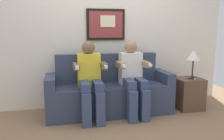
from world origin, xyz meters
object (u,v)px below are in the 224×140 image
couch (109,93)px  person_on_right (133,75)px  side_table_right (188,93)px  spare_remote_on_table (193,78)px  person_on_left (90,77)px  table_lamp (193,56)px

couch → person_on_right: person_on_right is taller
side_table_right → spare_remote_on_table: bearing=-47.6°
person_on_left → spare_remote_on_table: size_ratio=8.54×
person_on_left → spare_remote_on_table: 1.64m
side_table_right → spare_remote_on_table: size_ratio=3.85×
person_on_right → spare_remote_on_table: size_ratio=8.54×
table_lamp → person_on_right: bearing=-178.4°
couch → side_table_right: 1.29m
table_lamp → couch: bearing=174.0°
person_on_left → side_table_right: bearing=2.2°
side_table_right → couch: bearing=175.3°
couch → side_table_right: size_ratio=3.75×
couch → person_on_left: 0.46m
person_on_left → table_lamp: bearing=1.0°
person_on_right → spare_remote_on_table: person_on_right is taller
couch → person_on_right: 0.46m
person_on_right → side_table_right: person_on_right is taller
person_on_left → side_table_right: size_ratio=2.22×
table_lamp → spare_remote_on_table: size_ratio=3.54×
couch → side_table_right: bearing=-4.7°
person_on_left → person_on_right: size_ratio=1.00×
side_table_right → table_lamp: size_ratio=1.09×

